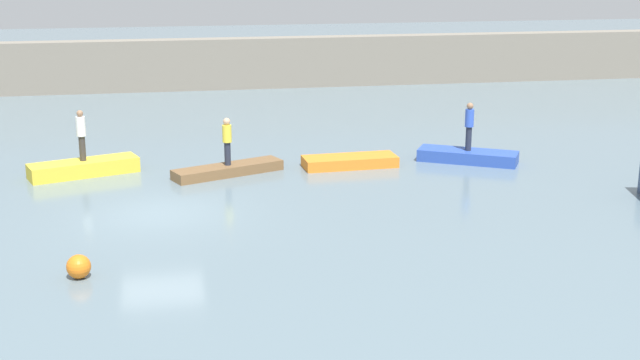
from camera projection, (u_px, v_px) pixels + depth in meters
name	position (u px, v px, depth m)	size (l,w,h in m)	color
ground_plane	(159.00, 214.00, 26.11)	(120.00, 120.00, 0.00)	slate
embankment_wall	(158.00, 65.00, 47.32)	(80.00, 1.20, 2.77)	gray
rowboat_yellow	(84.00, 168.00, 30.34)	(3.73, 1.07, 0.52)	gold
rowboat_brown	(228.00, 170.00, 30.42)	(3.98, 0.92, 0.36)	brown
rowboat_orange	(350.00, 161.00, 31.51)	(3.40, 1.20, 0.39)	orange
rowboat_blue	(468.00, 156.00, 32.17)	(3.62, 1.13, 0.44)	#2B4CAD
person_white_shirt	(81.00, 133.00, 30.01)	(0.32, 0.32, 1.79)	#38332D
person_yellow_shirt	(227.00, 139.00, 30.12)	(0.32, 0.32, 1.68)	#232838
person_blue_shirt	(469.00, 124.00, 31.85)	(0.32, 0.32, 1.79)	#232838
mooring_buoy	(79.00, 267.00, 21.06)	(0.59, 0.59, 0.59)	orange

